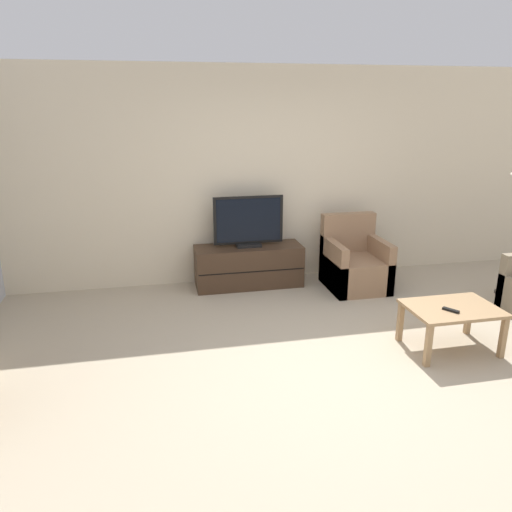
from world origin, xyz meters
The scene contains 7 objects.
ground_plane centered at (0.00, 0.00, 0.00)m, with size 24.00×24.00×0.00m, color tan.
wall_back centered at (0.00, 2.42, 1.35)m, with size 12.00×0.06×2.70m.
tv_stand centered at (-0.35, 2.11, 0.26)m, with size 1.35×0.47×0.52m.
tv centered at (-0.35, 2.11, 0.82)m, with size 0.87×0.18×0.64m.
armchair centered at (0.94, 1.78, 0.29)m, with size 0.70×0.76×0.90m.
coffee_table centered at (1.17, 0.02, 0.37)m, with size 0.83×0.59×0.43m.
remote centered at (1.10, -0.06, 0.44)m, with size 0.12×0.15×0.02m.
Camera 1 is at (-1.53, -3.79, 2.26)m, focal length 35.00 mm.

